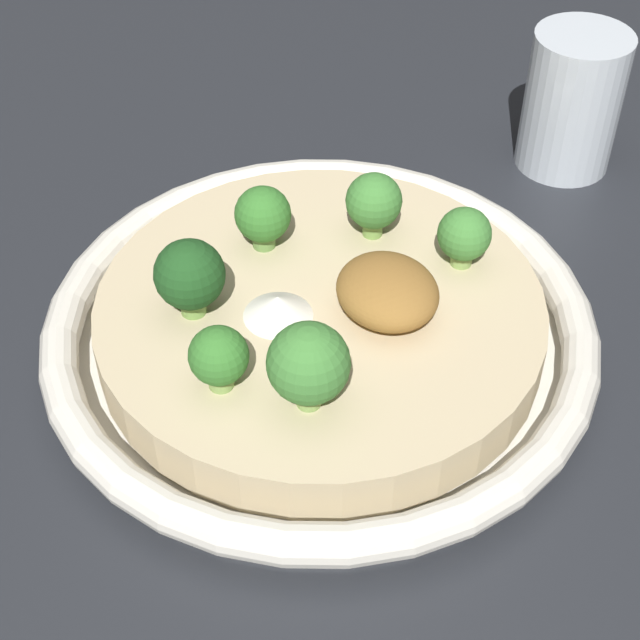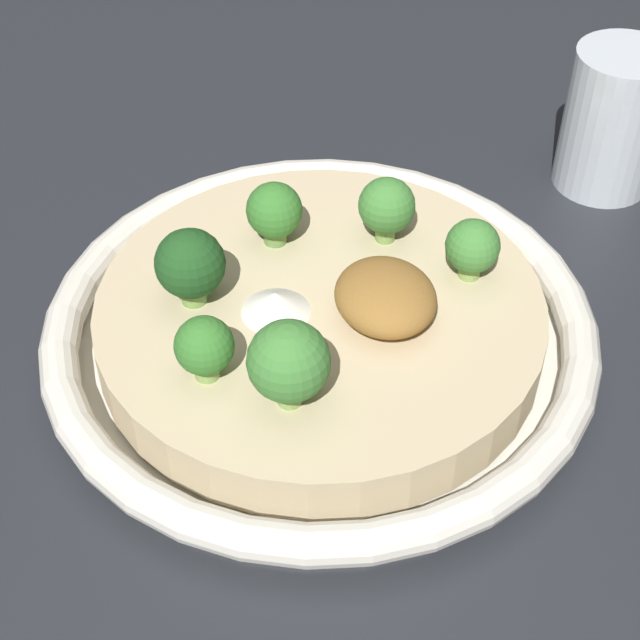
{
  "view_description": "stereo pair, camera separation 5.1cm",
  "coord_description": "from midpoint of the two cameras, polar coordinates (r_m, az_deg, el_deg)",
  "views": [
    {
      "loc": [
        -0.35,
        0.18,
        0.4
      ],
      "look_at": [
        0.0,
        0.0,
        0.02
      ],
      "focal_mm": 55.0,
      "sensor_mm": 36.0,
      "label": 1
    },
    {
      "loc": [
        -0.37,
        0.14,
        0.4
      ],
      "look_at": [
        0.0,
        0.0,
        0.02
      ],
      "focal_mm": 55.0,
      "sensor_mm": 36.0,
      "label": 2
    }
  ],
  "objects": [
    {
      "name": "ground_plane",
      "position": [
        0.56,
        2.57,
        -1.88
      ],
      "size": [
        6.0,
        6.0,
        0.0
      ],
      "primitive_type": "plane",
      "color": "#23262B"
    },
    {
      "name": "risotto_bowl",
      "position": [
        0.55,
        2.63,
        -0.49
      ],
      "size": [
        0.31,
        0.31,
        0.04
      ],
      "color": "silver",
      "rests_on": "ground_plane"
    },
    {
      "name": "cheese_sprinkle",
      "position": [
        0.53,
        -0.02,
        1.22
      ],
      "size": [
        0.04,
        0.04,
        0.01
      ],
      "color": "white",
      "rests_on": "risotto_bowl"
    },
    {
      "name": "crispy_onion_garnish",
      "position": [
        0.52,
        6.61,
        1.23
      ],
      "size": [
        0.06,
        0.05,
        0.03
      ],
      "color": "olive",
      "rests_on": "risotto_bowl"
    },
    {
      "name": "broccoli_front_left",
      "position": [
        0.55,
        11.49,
        4.05
      ],
      "size": [
        0.03,
        0.03,
        0.04
      ],
      "color": "#84A856",
      "rests_on": "risotto_bowl"
    },
    {
      "name": "broccoli_back_left",
      "position": [
        0.48,
        -3.78,
        -1.73
      ],
      "size": [
        0.03,
        0.03,
        0.04
      ],
      "color": "#84A856",
      "rests_on": "risotto_bowl"
    },
    {
      "name": "broccoli_front",
      "position": [
        0.57,
        6.47,
        6.46
      ],
      "size": [
        0.03,
        0.03,
        0.04
      ],
      "color": "#759E4C",
      "rests_on": "risotto_bowl"
    },
    {
      "name": "broccoli_left",
      "position": [
        0.46,
        1.27,
        -2.63
      ],
      "size": [
        0.04,
        0.04,
        0.05
      ],
      "color": "#84A856",
      "rests_on": "risotto_bowl"
    },
    {
      "name": "broccoli_back_right",
      "position": [
        0.56,
        -0.1,
        6.22
      ],
      "size": [
        0.03,
        0.03,
        0.04
      ],
      "color": "#668E47",
      "rests_on": "risotto_bowl"
    },
    {
      "name": "broccoli_back",
      "position": [
        0.52,
        -4.82,
        3.09
      ],
      "size": [
        0.04,
        0.04,
        0.05
      ],
      "color": "#759E4C",
      "rests_on": "risotto_bowl"
    },
    {
      "name": "drinking_glass",
      "position": [
        0.7,
        18.75,
        10.88
      ],
      "size": [
        0.07,
        0.07,
        0.1
      ],
      "color": "silver",
      "rests_on": "ground_plane"
    }
  ]
}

